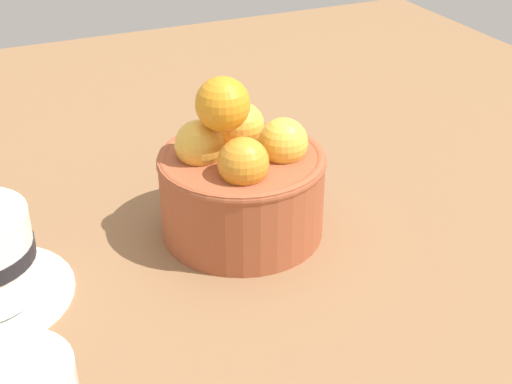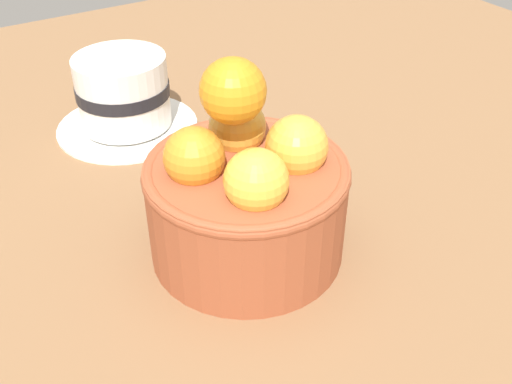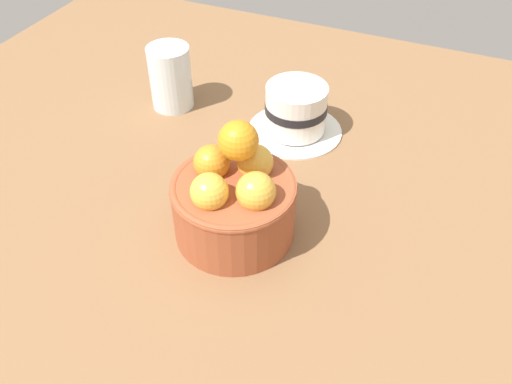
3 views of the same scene
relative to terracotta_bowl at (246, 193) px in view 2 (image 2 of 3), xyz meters
The scene contains 3 objects.
ground_plane 7.25cm from the terracotta_bowl, 90.34° to the right, with size 116.56×110.67×4.59cm, color brown.
terracotta_bowl is the anchor object (origin of this frame).
coffee_cup 21.25cm from the terracotta_bowl, 91.44° to the left, with size 13.34×13.34×7.21cm.
Camera 2 is at (-16.95, -28.34, 28.82)cm, focal length 42.27 mm.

